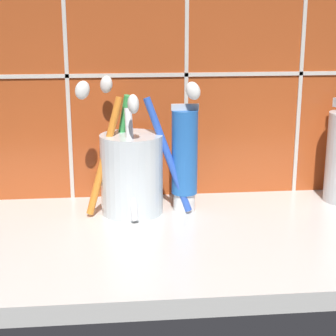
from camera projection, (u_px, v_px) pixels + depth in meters
sink_counter at (188, 242)px, 64.24cm from camera, size 61.77×29.74×2.00cm
tile_wall_backsplash at (174, 29)px, 72.43cm from camera, size 71.77×1.72×48.63cm
toothbrush_cup at (132, 170)px, 69.53cm from camera, size 15.54×10.21×16.96cm
toothpaste_tube at (185, 159)px, 69.85cm from camera, size 3.39×3.23×13.66cm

